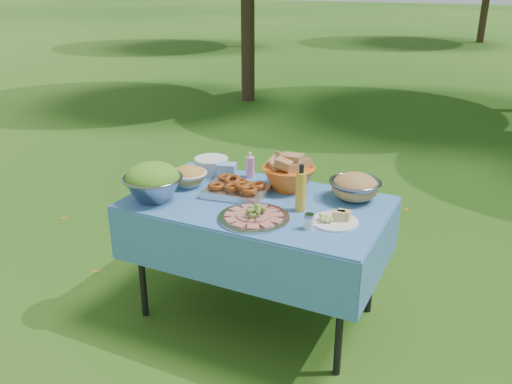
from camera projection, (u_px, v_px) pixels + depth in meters
ground at (257, 313)px, 3.40m from camera, size 80.00×80.00×0.00m
picnic_table at (257, 259)px, 3.26m from camera, size 1.46×0.86×0.76m
salad_bowl at (153, 182)px, 3.10m from camera, size 0.44×0.44×0.22m
pasta_bowl_white at (188, 176)px, 3.33m from camera, size 0.25×0.25×0.13m
plate_stack at (211, 165)px, 3.55m from camera, size 0.25×0.25×0.10m
wipes_box at (227, 172)px, 3.43m from camera, size 0.14×0.11×0.11m
sanitizer_bottle at (250, 165)px, 3.46m from camera, size 0.07×0.07×0.16m
bread_bowl at (289, 172)px, 3.26m from camera, size 0.34×0.34×0.22m
pasta_bowl_steel at (355, 186)px, 3.12m from camera, size 0.30×0.30×0.16m
fried_tray at (236, 188)px, 3.19m from camera, size 0.40×0.31×0.09m
charcuterie_platter at (254, 211)px, 2.88m from camera, size 0.49×0.49×0.09m
oil_bottle at (301, 188)px, 2.95m from camera, size 0.06×0.06×0.27m
cheese_plate at (335, 217)px, 2.84m from camera, size 0.26×0.26×0.07m
shaker at (309, 221)px, 2.77m from camera, size 0.06×0.06×0.08m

